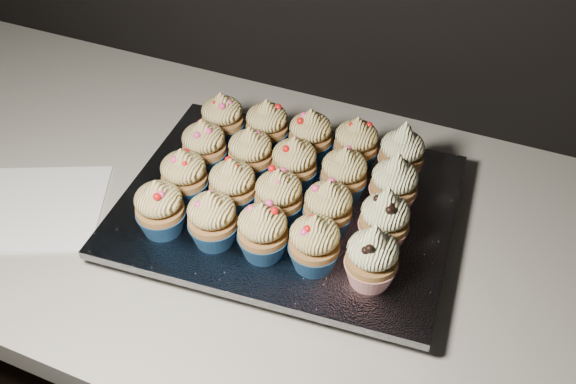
{
  "coord_description": "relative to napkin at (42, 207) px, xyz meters",
  "views": [
    {
      "loc": [
        0.3,
        1.12,
        1.53
      ],
      "look_at": [
        0.05,
        1.7,
        0.95
      ],
      "focal_mm": 40.0,
      "sensor_mm": 36.0,
      "label": 1
    }
  ],
  "objects": [
    {
      "name": "cupcake_8",
      "position": [
        0.4,
        0.09,
        0.07
      ],
      "size": [
        0.06,
        0.06,
        0.08
      ],
      "color": "navy",
      "rests_on": "foil_lining"
    },
    {
      "name": "cupcake_7",
      "position": [
        0.33,
        0.08,
        0.07
      ],
      "size": [
        0.06,
        0.06,
        0.08
      ],
      "color": "navy",
      "rests_on": "foil_lining"
    },
    {
      "name": "baking_tray",
      "position": [
        0.33,
        0.12,
        0.01
      ],
      "size": [
        0.43,
        0.34,
        0.02
      ],
      "primitive_type": "cube",
      "rotation": [
        0.0,
        0.0,
        0.09
      ],
      "color": "black",
      "rests_on": "worktop"
    },
    {
      "name": "cupcake_17",
      "position": [
        0.32,
        0.22,
        0.07
      ],
      "size": [
        0.06,
        0.06,
        0.08
      ],
      "color": "navy",
      "rests_on": "foil_lining"
    },
    {
      "name": "cupcake_11",
      "position": [
        0.26,
        0.15,
        0.07
      ],
      "size": [
        0.06,
        0.06,
        0.08
      ],
      "color": "navy",
      "rests_on": "foil_lining"
    },
    {
      "name": "cupcake_0",
      "position": [
        0.2,
        0.01,
        0.07
      ],
      "size": [
        0.06,
        0.06,
        0.08
      ],
      "color": "navy",
      "rests_on": "foil_lining"
    },
    {
      "name": "cupcake_4",
      "position": [
        0.47,
        0.03,
        0.07
      ],
      "size": [
        0.06,
        0.06,
        0.1
      ],
      "color": "#AE1918",
      "rests_on": "foil_lining"
    },
    {
      "name": "cupcake_1",
      "position": [
        0.27,
        0.01,
        0.07
      ],
      "size": [
        0.06,
        0.06,
        0.08
      ],
      "color": "navy",
      "rests_on": "foil_lining"
    },
    {
      "name": "cupcake_16",
      "position": [
        0.25,
        0.22,
        0.07
      ],
      "size": [
        0.06,
        0.06,
        0.08
      ],
      "color": "navy",
      "rests_on": "foil_lining"
    },
    {
      "name": "cupcake_14",
      "position": [
        0.46,
        0.16,
        0.07
      ],
      "size": [
        0.06,
        0.06,
        0.1
      ],
      "color": "#AE1918",
      "rests_on": "foil_lining"
    },
    {
      "name": "cupcake_10",
      "position": [
        0.19,
        0.14,
        0.07
      ],
      "size": [
        0.06,
        0.06,
        0.08
      ],
      "color": "navy",
      "rests_on": "foil_lining"
    },
    {
      "name": "cupcake_15",
      "position": [
        0.19,
        0.21,
        0.07
      ],
      "size": [
        0.06,
        0.06,
        0.08
      ],
      "color": "navy",
      "rests_on": "foil_lining"
    },
    {
      "name": "napkin",
      "position": [
        0.0,
        0.0,
        0.0
      ],
      "size": [
        0.23,
        0.23,
        0.0
      ],
      "primitive_type": "cube",
      "rotation": [
        0.0,
        0.0,
        0.43
      ],
      "color": "white",
      "rests_on": "worktop"
    },
    {
      "name": "cupcake_2",
      "position": [
        0.34,
        0.02,
        0.07
      ],
      "size": [
        0.06,
        0.06,
        0.08
      ],
      "color": "navy",
      "rests_on": "foil_lining"
    },
    {
      "name": "cupcake_6",
      "position": [
        0.27,
        0.08,
        0.07
      ],
      "size": [
        0.06,
        0.06,
        0.08
      ],
      "color": "navy",
      "rests_on": "foil_lining"
    },
    {
      "name": "cupcake_18",
      "position": [
        0.39,
        0.23,
        0.07
      ],
      "size": [
        0.06,
        0.06,
        0.08
      ],
      "color": "navy",
      "rests_on": "foil_lining"
    },
    {
      "name": "cupcake_12",
      "position": [
        0.32,
        0.15,
        0.07
      ],
      "size": [
        0.06,
        0.06,
        0.08
      ],
      "color": "navy",
      "rests_on": "foil_lining"
    },
    {
      "name": "cupcake_19",
      "position": [
        0.45,
        0.23,
        0.07
      ],
      "size": [
        0.06,
        0.06,
        0.1
      ],
      "color": "#AE1918",
      "rests_on": "foil_lining"
    },
    {
      "name": "foil_lining",
      "position": [
        0.33,
        0.12,
        0.03
      ],
      "size": [
        0.47,
        0.38,
        0.01
      ],
      "primitive_type": "cube",
      "rotation": [
        0.0,
        0.0,
        0.09
      ],
      "color": "silver",
      "rests_on": "baking_tray"
    },
    {
      "name": "cupcake_5",
      "position": [
        0.2,
        0.07,
        0.07
      ],
      "size": [
        0.06,
        0.06,
        0.08
      ],
      "color": "navy",
      "rests_on": "foil_lining"
    },
    {
      "name": "worktop",
      "position": [
        0.28,
        0.12,
        -0.02
      ],
      "size": [
        2.44,
        0.64,
        0.04
      ],
      "primitive_type": "cube",
      "color": "beige",
      "rests_on": "cabinet"
    },
    {
      "name": "cupcake_13",
      "position": [
        0.39,
        0.16,
        0.07
      ],
      "size": [
        0.06,
        0.06,
        0.08
      ],
      "color": "navy",
      "rests_on": "foil_lining"
    },
    {
      "name": "cupcake_3",
      "position": [
        0.4,
        0.03,
        0.07
      ],
      "size": [
        0.06,
        0.06,
        0.08
      ],
      "color": "navy",
      "rests_on": "foil_lining"
    },
    {
      "name": "cupcake_9",
      "position": [
        0.47,
        0.1,
        0.07
      ],
      "size": [
        0.06,
        0.06,
        0.1
      ],
      "color": "#AE1918",
      "rests_on": "foil_lining"
    }
  ]
}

